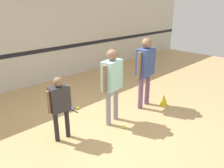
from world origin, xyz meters
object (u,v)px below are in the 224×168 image
at_px(person_student_right, 145,66).
at_px(racket_spare_on_floor, 68,109).
at_px(person_student_left, 60,102).
at_px(person_instructor, 112,79).
at_px(tennis_ball_near_instructor, 124,127).
at_px(training_cone, 164,100).
at_px(tennis_ball_by_spare_racket, 78,108).

bearing_deg(person_student_right, racket_spare_on_floor, -45.70).
relative_size(person_student_left, racket_spare_on_floor, 2.43).
xyz_separation_m(person_student_left, racket_spare_on_floor, (0.77, 0.96, -0.75)).
relative_size(person_instructor, person_student_left, 1.29).
bearing_deg(person_instructor, tennis_ball_near_instructor, -105.80).
xyz_separation_m(person_student_right, training_cone, (0.40, -0.33, -0.90)).
distance_m(person_instructor, tennis_ball_by_spare_racket, 1.38).
distance_m(person_instructor, person_student_left, 1.15).
height_order(person_instructor, person_student_left, person_instructor).
bearing_deg(tennis_ball_near_instructor, training_cone, 1.12).
relative_size(person_student_left, training_cone, 4.33).
xyz_separation_m(person_student_left, tennis_ball_by_spare_racket, (0.93, 0.78, -0.73)).
height_order(person_instructor, racket_spare_on_floor, person_instructor).
height_order(person_student_left, tennis_ball_by_spare_racket, person_student_left).
xyz_separation_m(tennis_ball_by_spare_racket, training_cone, (1.67, -1.32, 0.11)).
height_order(person_instructor, tennis_ball_near_instructor, person_instructor).
bearing_deg(racket_spare_on_floor, tennis_ball_by_spare_racket, 35.86).
distance_m(person_instructor, person_student_right, 1.10).
xyz_separation_m(tennis_ball_near_instructor, training_cone, (1.52, 0.03, 0.11)).
bearing_deg(tennis_ball_near_instructor, person_instructor, 86.53).
distance_m(racket_spare_on_floor, tennis_ball_near_instructor, 1.56).
bearing_deg(training_cone, tennis_ball_near_instructor, -178.88).
distance_m(tennis_ball_by_spare_racket, training_cone, 2.13).
relative_size(person_instructor, training_cone, 5.57).
relative_size(person_student_left, tennis_ball_near_instructor, 18.64).
height_order(person_student_right, tennis_ball_by_spare_racket, person_student_right).
bearing_deg(person_student_left, person_instructor, -4.93).
bearing_deg(tennis_ball_near_instructor, tennis_ball_by_spare_racket, 96.37).
distance_m(tennis_ball_near_instructor, tennis_ball_by_spare_racket, 1.36).
height_order(tennis_ball_by_spare_racket, training_cone, training_cone).
bearing_deg(tennis_ball_by_spare_racket, person_instructor, -80.11).
xyz_separation_m(person_student_left, person_student_right, (2.20, -0.21, 0.28)).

